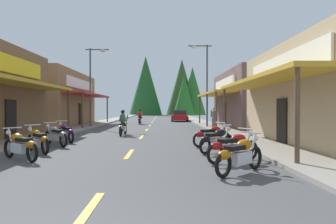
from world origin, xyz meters
TOP-DOWN VIEW (x-y plane):
  - ground at (0.00, 27.10)m, footprint 9.08×84.19m
  - sidewalk_left at (-5.57, 27.10)m, footprint 2.07×84.19m
  - sidewalk_right at (5.57, 27.10)m, footprint 2.07×84.19m
  - centerline_dashes at (0.00, 32.40)m, footprint 0.16×61.86m
  - storefront_left_far at (-9.76, 26.74)m, footprint 8.19×12.55m
  - storefront_right_far at (9.65, 24.06)m, footprint 7.98×11.48m
  - streetlamp_left at (-4.67, 23.72)m, footprint 1.99×0.30m
  - streetlamp_right at (4.68, 23.21)m, footprint 1.99×0.30m
  - motorcycle_parked_right_0 at (3.18, 4.99)m, footprint 1.60×1.57m
  - motorcycle_parked_right_1 at (3.37, 6.63)m, footprint 1.87×1.22m
  - motorcycle_parked_right_2 at (3.25, 8.78)m, footprint 1.59×1.58m
  - motorcycle_parked_right_3 at (3.35, 10.69)m, footprint 1.85×1.25m
  - motorcycle_parked_left_1 at (-3.33, 7.11)m, footprint 1.72×1.43m
  - motorcycle_parked_left_2 at (-3.46, 8.79)m, footprint 1.49×1.67m
  - motorcycle_parked_left_3 at (-3.48, 10.82)m, footprint 1.56×1.60m
  - motorcycle_parked_left_4 at (-3.56, 12.48)m, footprint 1.36×1.78m
  - rider_cruising_lead at (-1.20, 16.04)m, footprint 0.60×2.14m
  - rider_cruising_trailing at (-1.12, 29.02)m, footprint 0.60×2.14m
  - pedestrian_browsing at (5.34, 22.24)m, footprint 0.44×0.44m
  - parked_car_curbside at (3.34, 36.12)m, footprint 2.19×4.36m
  - treeline_backdrop at (2.44, 70.84)m, footprint 18.05×10.68m

SIDE VIEW (x-z plane):
  - ground at x=0.00m, z-range -0.10..0.00m
  - centerline_dashes at x=0.00m, z-range 0.00..0.01m
  - sidewalk_left at x=-5.57m, z-range 0.00..0.12m
  - sidewalk_right at x=5.57m, z-range 0.00..0.12m
  - motorcycle_parked_right_0 at x=3.18m, z-range -0.03..1.01m
  - motorcycle_parked_right_1 at x=3.37m, z-range -0.03..1.01m
  - motorcycle_parked_right_2 at x=3.25m, z-range -0.03..1.01m
  - motorcycle_parked_right_3 at x=3.35m, z-range -0.03..1.01m
  - motorcycle_parked_left_1 at x=-3.33m, z-range -0.03..1.01m
  - motorcycle_parked_left_2 at x=-3.46m, z-range -0.03..1.01m
  - motorcycle_parked_left_3 at x=-3.48m, z-range -0.03..1.01m
  - motorcycle_parked_left_4 at x=-3.56m, z-range -0.03..1.01m
  - rider_cruising_lead at x=-1.20m, z-range -0.13..1.44m
  - rider_cruising_trailing at x=-1.12m, z-range -0.13..1.44m
  - parked_car_curbside at x=3.34m, z-range -0.01..1.39m
  - pedestrian_browsing at x=5.34m, z-range 0.14..1.88m
  - storefront_right_far at x=9.65m, z-range 0.01..4.81m
  - storefront_left_far at x=-9.76m, z-range 0.00..5.03m
  - streetlamp_left at x=-4.67m, z-range 0.95..7.69m
  - streetlamp_right at x=4.68m, z-range 0.96..7.93m
  - treeline_backdrop at x=2.44m, z-range -0.75..13.10m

